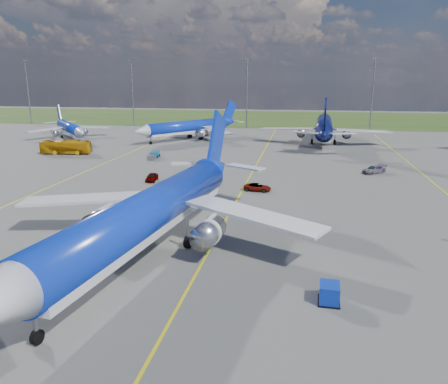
% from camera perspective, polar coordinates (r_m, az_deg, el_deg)
% --- Properties ---
extents(ground, '(400.00, 400.00, 0.00)m').
position_cam_1_polar(ground, '(41.59, -2.61, -8.79)').
color(ground, '#535350').
rests_on(ground, ground).
extents(grass_strip, '(400.00, 80.00, 0.01)m').
position_cam_1_polar(grass_strip, '(188.10, 7.58, 9.53)').
color(grass_strip, '#2D4719').
rests_on(grass_strip, ground).
extents(taxiway_lines, '(60.25, 160.00, 0.02)m').
position_cam_1_polar(taxiway_lines, '(67.48, 2.68, 0.48)').
color(taxiway_lines, yellow).
rests_on(taxiway_lines, ground).
extents(floodlight_masts, '(202.20, 0.50, 22.70)m').
position_cam_1_polar(floodlight_masts, '(147.24, 10.96, 12.89)').
color(floodlight_masts, slate).
rests_on(floodlight_masts, ground).
extents(bg_jet_nw, '(39.64, 40.43, 8.44)m').
position_cam_1_polar(bg_jet_nw, '(130.63, -19.37, 6.59)').
color(bg_jet_nw, '#0D2EBD').
rests_on(bg_jet_nw, ground).
extents(bg_jet_nnw, '(45.47, 47.77, 9.96)m').
position_cam_1_polar(bg_jet_nnw, '(121.68, -4.68, 6.83)').
color(bg_jet_nnw, '#0D2EBD').
rests_on(bg_jet_nnw, ground).
extents(bg_jet_n, '(37.13, 47.62, 12.08)m').
position_cam_1_polar(bg_jet_n, '(118.85, 12.82, 6.33)').
color(bg_jet_n, '#080E43').
rests_on(bg_jet_n, ground).
extents(main_airliner, '(41.33, 50.70, 12.11)m').
position_cam_1_polar(main_airliner, '(43.25, -9.67, -8.04)').
color(main_airliner, '#0D2EBD').
rests_on(main_airliner, ground).
extents(uld_container, '(1.55, 1.91, 1.48)m').
position_cam_1_polar(uld_container, '(34.89, 13.60, -12.72)').
color(uld_container, '#0C2CAD').
rests_on(uld_container, ground).
extents(apron_bus, '(11.39, 3.95, 3.11)m').
position_cam_1_polar(apron_bus, '(104.17, -19.95, 5.54)').
color(apron_bus, '#CB8D0B').
rests_on(apron_bus, ground).
extents(service_car_a, '(1.94, 4.03, 1.33)m').
position_cam_1_polar(service_car_a, '(73.03, -9.41, 1.93)').
color(service_car_a, '#999999').
rests_on(service_car_a, ground).
extents(service_car_b, '(4.27, 2.26, 1.14)m').
position_cam_1_polar(service_car_b, '(66.01, 4.38, 0.64)').
color(service_car_b, '#999999').
rests_on(service_car_b, ground).
extents(service_car_c, '(4.92, 4.60, 1.39)m').
position_cam_1_polar(service_car_c, '(82.40, 18.98, 2.79)').
color(service_car_c, '#999999').
rests_on(service_car_c, ground).
extents(baggage_tug_c, '(1.97, 5.65, 1.24)m').
position_cam_1_polar(baggage_tug_c, '(94.19, -9.18, 4.75)').
color(baggage_tug_c, '#165788').
rests_on(baggage_tug_c, ground).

